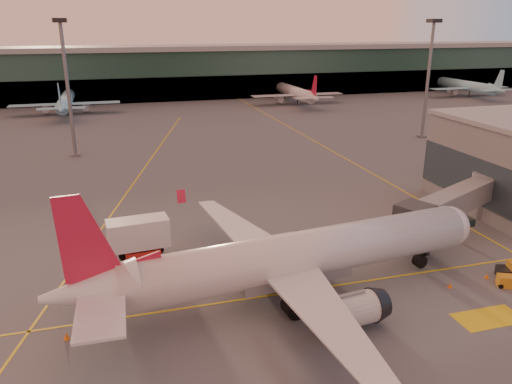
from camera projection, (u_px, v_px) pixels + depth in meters
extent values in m
plane|color=#4C4F54|center=(281.00, 325.00, 42.88)|extent=(600.00, 600.00, 0.00)
cube|color=gold|center=(264.00, 296.00, 47.43)|extent=(80.00, 0.25, 0.01)
cube|color=gold|center=(134.00, 183.00, 81.22)|extent=(31.30, 115.98, 0.01)
cube|color=gold|center=(306.00, 137.00, 114.46)|extent=(0.25, 160.00, 0.01)
cube|color=gold|center=(379.00, 374.00, 36.91)|extent=(0.25, 30.00, 0.01)
cube|color=gold|center=(489.00, 318.00, 43.95)|extent=(6.00, 3.00, 0.01)
cube|color=#19382D|center=(147.00, 75.00, 169.59)|extent=(400.00, 18.00, 16.00)
cube|color=gray|center=(145.00, 48.00, 166.77)|extent=(400.00, 20.00, 1.60)
cube|color=black|center=(150.00, 90.00, 163.13)|extent=(400.00, 1.00, 8.00)
cube|color=#2D3D47|center=(473.00, 179.00, 66.32)|extent=(0.30, 21.60, 6.00)
cylinder|color=slate|center=(68.00, 92.00, 93.72)|extent=(0.70, 0.70, 25.00)
cube|color=black|center=(60.00, 20.00, 89.65)|extent=(2.40, 2.40, 0.80)
cube|color=slate|center=(76.00, 155.00, 97.64)|extent=(1.60, 1.60, 0.50)
cylinder|color=slate|center=(428.00, 82.00, 109.73)|extent=(0.70, 0.70, 25.00)
cube|color=black|center=(434.00, 21.00, 105.66)|extent=(2.40, 2.40, 0.80)
cube|color=slate|center=(422.00, 136.00, 113.65)|extent=(1.60, 1.60, 0.50)
cylinder|color=silver|center=(305.00, 254.00, 46.23)|extent=(34.34, 8.29, 4.37)
sphere|color=silver|center=(448.00, 226.00, 52.46)|extent=(4.29, 4.29, 4.29)
cube|color=black|center=(458.00, 220.00, 52.74)|extent=(2.28, 3.05, 0.77)
cone|color=silver|center=(90.00, 291.00, 39.13)|extent=(7.91, 4.99, 4.15)
cube|color=silver|center=(100.00, 313.00, 35.98)|extent=(3.69, 7.14, 0.22)
cylinder|color=silver|center=(351.00, 310.00, 41.50)|extent=(4.87, 3.35, 2.84)
cylinder|color=black|center=(294.00, 306.00, 43.92)|extent=(2.13, 1.75, 1.97)
cylinder|color=black|center=(294.00, 300.00, 43.73)|extent=(0.39, 0.39, 1.20)
cube|color=silver|center=(91.00, 268.00, 42.52)|extent=(5.20, 7.73, 0.22)
cylinder|color=silver|center=(282.00, 248.00, 53.11)|extent=(4.87, 3.35, 2.84)
cylinder|color=black|center=(268.00, 278.00, 48.89)|extent=(2.13, 1.75, 1.97)
cylinder|color=black|center=(268.00, 272.00, 48.69)|extent=(0.39, 0.39, 1.20)
cube|color=slate|center=(293.00, 270.00, 46.23)|extent=(11.13, 4.73, 1.75)
cylinder|color=black|center=(420.00, 261.00, 52.33)|extent=(1.47, 1.03, 1.38)
cube|color=slate|center=(455.00, 201.00, 59.05)|extent=(17.57, 10.37, 2.70)
cube|color=#2D3035|center=(414.00, 218.00, 53.92)|extent=(4.55, 4.55, 3.00)
cube|color=#2D3035|center=(418.00, 242.00, 56.24)|extent=(1.60, 2.40, 2.40)
cylinder|color=black|center=(423.00, 253.00, 55.50)|extent=(0.80, 0.40, 0.80)
cylinder|color=black|center=(412.00, 245.00, 57.50)|extent=(0.80, 0.40, 0.80)
cylinder|color=slate|center=(452.00, 224.00, 60.01)|extent=(0.50, 0.50, 3.37)
cylinder|color=slate|center=(489.00, 185.00, 64.86)|extent=(4.40, 4.40, 3.00)
cylinder|color=slate|center=(486.00, 207.00, 65.81)|extent=(2.40, 2.40, 3.37)
cube|color=red|center=(143.00, 255.00, 54.13)|extent=(3.76, 2.96, 1.66)
cube|color=silver|center=(138.00, 233.00, 53.18)|extent=(6.64, 3.33, 3.10)
cylinder|color=black|center=(126.00, 266.00, 52.38)|extent=(1.03, 0.47, 1.00)
cylinder|color=black|center=(164.00, 259.00, 53.74)|extent=(1.03, 0.47, 1.00)
cube|color=#C58118|center=(508.00, 281.00, 49.03)|extent=(2.24, 1.84, 1.16)
cylinder|color=black|center=(501.00, 286.00, 48.78)|extent=(0.54, 0.42, 0.48)
cylinder|color=black|center=(506.00, 278.00, 50.14)|extent=(0.73, 0.48, 0.67)
cone|color=orange|center=(487.00, 276.00, 50.73)|extent=(0.41, 0.41, 0.52)
cube|color=orange|center=(486.00, 278.00, 50.81)|extent=(0.35, 0.35, 0.03)
cone|color=orange|center=(66.00, 336.00, 40.91)|extent=(0.47, 0.47, 0.60)
cube|color=orange|center=(67.00, 339.00, 41.00)|extent=(0.41, 0.41, 0.03)
cone|color=orange|center=(235.00, 227.00, 62.91)|extent=(0.48, 0.48, 0.61)
cube|color=orange|center=(235.00, 229.00, 63.00)|extent=(0.41, 0.41, 0.03)
cone|color=orange|center=(450.00, 285.00, 48.96)|extent=(0.40, 0.40, 0.51)
cube|color=orange|center=(450.00, 287.00, 49.04)|extent=(0.34, 0.34, 0.03)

